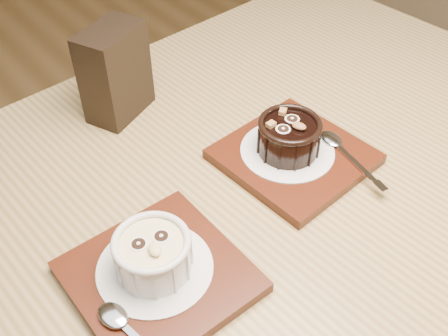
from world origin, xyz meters
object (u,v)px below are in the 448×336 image
object	(u,v)px
tray_left	(159,277)
tray_right	(294,156)
ramekin_dark	(289,135)
table	(239,248)
condiment_stand	(115,73)
ramekin_white	(153,253)

from	to	relation	value
tray_left	tray_right	distance (m)	0.26
tray_right	ramekin_dark	bearing A→B (deg)	125.81
tray_right	table	bearing A→B (deg)	-170.61
ramekin_dark	condiment_stand	distance (m)	0.27
table	ramekin_dark	bearing A→B (deg)	14.09
tray_left	condiment_stand	world-z (taller)	condiment_stand
ramekin_white	ramekin_dark	xyz separation A→B (m)	(0.25, 0.05, 0.00)
tray_left	condiment_stand	distance (m)	0.33
tray_left	table	bearing A→B (deg)	12.94
ramekin_white	ramekin_dark	world-z (taller)	same
table	ramekin_dark	size ratio (longest dim) A/B	14.48
table	condiment_stand	bearing A→B (deg)	94.39
tray_left	condiment_stand	size ratio (longest dim) A/B	1.29
tray_right	condiment_stand	distance (m)	0.29
tray_left	ramekin_dark	xyz separation A→B (m)	(0.25, 0.06, 0.04)
tray_right	ramekin_dark	xyz separation A→B (m)	(-0.01, 0.01, 0.04)
ramekin_white	tray_right	bearing A→B (deg)	23.75
tray_left	ramekin_dark	size ratio (longest dim) A/B	2.08
tray_right	condiment_stand	world-z (taller)	condiment_stand
table	ramekin_white	world-z (taller)	ramekin_white
ramekin_white	tray_right	distance (m)	0.26
tray_left	ramekin_dark	bearing A→B (deg)	13.42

